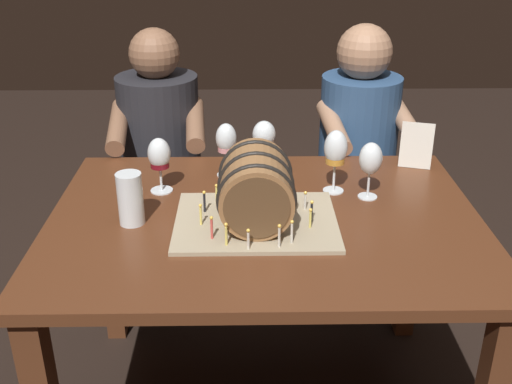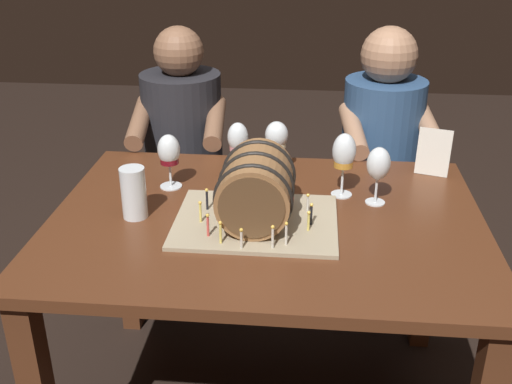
{
  "view_description": "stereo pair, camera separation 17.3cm",
  "coord_description": "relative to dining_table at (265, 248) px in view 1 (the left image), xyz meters",
  "views": [
    {
      "loc": [
        -0.05,
        -1.61,
        1.59
      ],
      "look_at": [
        -0.03,
        -0.04,
        0.85
      ],
      "focal_mm": 43.16,
      "sensor_mm": 36.0,
      "label": 1
    },
    {
      "loc": [
        0.12,
        -1.61,
        1.59
      ],
      "look_at": [
        -0.03,
        -0.04,
        0.85
      ],
      "focal_mm": 43.16,
      "sensor_mm": 36.0,
      "label": 2
    }
  ],
  "objects": [
    {
      "name": "wine_glass_white",
      "position": [
        0.01,
        0.34,
        0.23
      ],
      "size": [
        0.08,
        0.08,
        0.18
      ],
      "color": "white",
      "rests_on": "dining_table"
    },
    {
      "name": "person_seated_left",
      "position": [
        -0.4,
        0.74,
        -0.11
      ],
      "size": [
        0.38,
        0.48,
        1.16
      ],
      "color": "black",
      "rests_on": "ground"
    },
    {
      "name": "beer_pint",
      "position": [
        -0.38,
        -0.03,
        0.18
      ],
      "size": [
        0.07,
        0.07,
        0.15
      ],
      "color": "white",
      "rests_on": "dining_table"
    },
    {
      "name": "barrel_cake",
      "position": [
        -0.03,
        -0.04,
        0.21
      ],
      "size": [
        0.47,
        0.36,
        0.22
      ],
      "color": "tan",
      "rests_on": "dining_table"
    },
    {
      "name": "menu_card",
      "position": [
        0.54,
        0.37,
        0.19
      ],
      "size": [
        0.11,
        0.06,
        0.16
      ],
      "primitive_type": "cube",
      "rotation": [
        -0.13,
        0.0,
        -0.29
      ],
      "color": "silver",
      "rests_on": "dining_table"
    },
    {
      "name": "wine_glass_amber",
      "position": [
        0.23,
        0.17,
        0.25
      ],
      "size": [
        0.07,
        0.07,
        0.21
      ],
      "color": "white",
      "rests_on": "dining_table"
    },
    {
      "name": "wine_glass_empty",
      "position": [
        0.33,
        0.12,
        0.24
      ],
      "size": [
        0.07,
        0.07,
        0.18
      ],
      "color": "white",
      "rests_on": "dining_table"
    },
    {
      "name": "dining_table",
      "position": [
        0.0,
        0.0,
        0.0
      ],
      "size": [
        1.28,
        0.94,
        0.75
      ],
      "color": "#562D19",
      "rests_on": "ground"
    },
    {
      "name": "person_seated_right",
      "position": [
        0.4,
        0.74,
        -0.1
      ],
      "size": [
        0.39,
        0.49,
        1.17
      ],
      "color": "#1B2D46",
      "rests_on": "ground"
    },
    {
      "name": "wine_glass_red",
      "position": [
        -0.33,
        0.18,
        0.23
      ],
      "size": [
        0.07,
        0.07,
        0.18
      ],
      "color": "white",
      "rests_on": "dining_table"
    },
    {
      "name": "wine_glass_rose",
      "position": [
        -0.12,
        0.3,
        0.24
      ],
      "size": [
        0.07,
        0.07,
        0.18
      ],
      "color": "white",
      "rests_on": "dining_table"
    }
  ]
}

